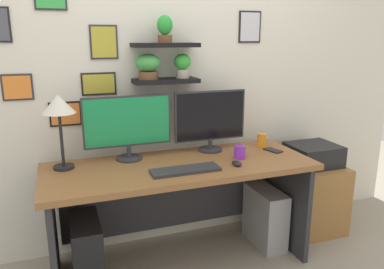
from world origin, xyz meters
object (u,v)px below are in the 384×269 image
Objects in this scene: keyboard at (185,170)px; drawer_cabinet at (310,196)px; printer at (313,155)px; computer_tower_right at (265,217)px; desk at (178,189)px; desk_lamp at (59,109)px; coffee_mug at (240,152)px; cell_phone at (273,150)px; monitor_left at (128,125)px; pen_cup at (262,140)px; computer_tower_left at (87,254)px; computer_mouse at (237,163)px; monitor_right at (210,119)px.

keyboard reaches higher than drawer_cabinet.
computer_tower_right is at bearing -168.63° from printer.
desk_lamp is at bearing 171.49° from desk.
desk is at bearing 168.12° from coffee_mug.
cell_phone is at bearing 14.45° from keyboard.
drawer_cabinet is (0.76, 0.17, -0.52)m from coffee_mug.
cell_phone is at bearing -167.92° from printer.
monitor_left is 1.04m from pen_cup.
printer reaches higher than computer_tower_left.
drawer_cabinet is at bearing 0.00° from printer.
computer_mouse is 0.45m from cell_phone.
printer is (1.18, 0.08, 0.10)m from desk.
keyboard reaches higher than printer.
computer_tower_left is at bearing -171.35° from desk.
pen_cup is at bearing -5.15° from monitor_right.
pen_cup is 0.69m from drawer_cabinet.
computer_mouse is at bearing -17.05° from desk_lamp.
monitor_right is at bearing 174.62° from drawer_cabinet.
desk_lamp is at bearing 162.95° from computer_mouse.
coffee_mug is 0.79m from printer.
drawer_cabinet is at bearing 19.39° from computer_mouse.
desk_lamp is (-0.72, 0.32, 0.38)m from keyboard.
keyboard is at bearing -130.90° from monitor_right.
monitor_right is 1.23× the size of keyboard.
pen_cup reaches higher than cell_phone.
desk_lamp is (-1.07, 0.33, 0.37)m from computer_mouse.
printer is at bearing -5.38° from monitor_right.
printer is at bearing -4.11° from cell_phone.
coffee_mug is at bearing 56.41° from computer_mouse.
computer_mouse is at bearing -160.61° from drawer_cabinet.
coffee_mug reaches higher than computer_mouse.
pen_cup reaches higher than drawer_cabinet.
computer_tower_right is (0.70, -0.02, -0.32)m from desk.
desk_lamp is at bearing 113.29° from computer_tower_left.
cell_phone is (1.04, -0.18, -0.24)m from monitor_left.
monitor_left is at bearing 180.00° from monitor_right.
computer_mouse is 1.12m from computer_tower_left.
computer_mouse is 0.20× the size of computer_tower_right.
keyboard is (-0.32, -0.37, -0.23)m from monitor_right.
pen_cup is (0.38, 0.34, 0.04)m from computer_mouse.
cell_phone is 0.32m from coffee_mug.
desk_lamp is 1.22m from coffee_mug.
cell_phone reaches higher than printer.
computer_mouse is 0.19× the size of computer_tower_left.
cell_phone is (1.47, -0.13, -0.38)m from desk_lamp.
drawer_cabinet is at bearing 3.77° from desk.
computer_tower_left is at bearing -66.71° from desk_lamp.
monitor_left is 1.65m from drawer_cabinet.
printer is (0.84, 0.30, -0.12)m from computer_mouse.
monitor_right is 1.43× the size of printer.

